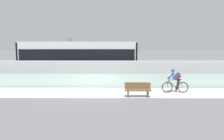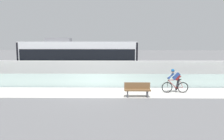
# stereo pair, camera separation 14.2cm
# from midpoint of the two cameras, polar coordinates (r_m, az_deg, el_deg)

# --- Properties ---
(ground_plane) EXTENTS (200.00, 200.00, 0.00)m
(ground_plane) POSITION_cam_midpoint_polar(r_m,az_deg,el_deg) (15.31, -4.25, -5.66)
(ground_plane) COLOR slate
(bike_path_deck) EXTENTS (32.00, 3.20, 0.01)m
(bike_path_deck) POSITION_cam_midpoint_polar(r_m,az_deg,el_deg) (15.31, -4.25, -5.64)
(bike_path_deck) COLOR silver
(bike_path_deck) RESTS_ON ground
(glass_parapet) EXTENTS (32.00, 0.05, 1.01)m
(glass_parapet) POSITION_cam_midpoint_polar(r_m,az_deg,el_deg) (17.02, -3.71, -2.67)
(glass_parapet) COLOR #ADC6C1
(glass_parapet) RESTS_ON ground
(concrete_barrier_wall) EXTENTS (32.00, 0.36, 1.86)m
(concrete_barrier_wall) POSITION_cam_midpoint_polar(r_m,az_deg,el_deg) (18.74, -3.28, -0.50)
(concrete_barrier_wall) COLOR silver
(concrete_barrier_wall) RESTS_ON ground
(tram_rail_near) EXTENTS (32.00, 0.08, 0.01)m
(tram_rail_near) POSITION_cam_midpoint_polar(r_m,az_deg,el_deg) (21.32, -2.78, -2.15)
(tram_rail_near) COLOR #595654
(tram_rail_near) RESTS_ON ground
(tram_rail_far) EXTENTS (32.00, 0.08, 0.01)m
(tram_rail_far) POSITION_cam_midpoint_polar(r_m,az_deg,el_deg) (22.74, -2.55, -1.60)
(tram_rail_far) COLOR #595654
(tram_rail_far) RESTS_ON ground
(tram) EXTENTS (11.06, 2.54, 3.81)m
(tram) POSITION_cam_midpoint_polar(r_m,az_deg,el_deg) (22.06, -8.14, 3.02)
(tram) COLOR silver
(tram) RESTS_ON ground
(cyclist_on_bike) EXTENTS (1.77, 0.58, 1.61)m
(cyclist_on_bike) POSITION_cam_midpoint_polar(r_m,az_deg,el_deg) (15.63, 15.92, -2.73)
(cyclist_on_bike) COLOR black
(cyclist_on_bike) RESTS_ON ground
(bench) EXTENTS (1.60, 0.45, 0.89)m
(bench) POSITION_cam_midpoint_polar(r_m,az_deg,el_deg) (13.96, 6.69, -4.88)
(bench) COLOR brown
(bench) RESTS_ON ground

